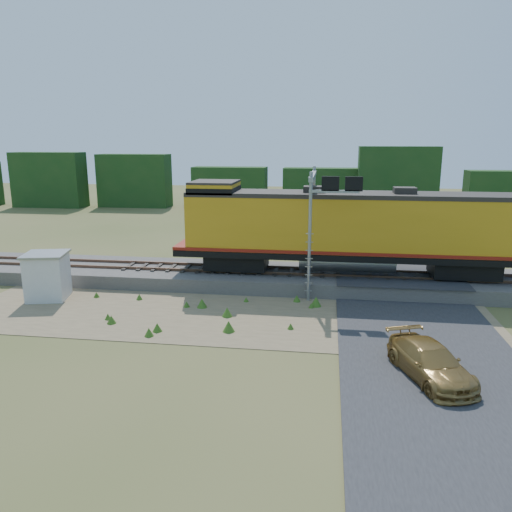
% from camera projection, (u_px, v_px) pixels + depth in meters
% --- Properties ---
extents(ground, '(140.00, 140.00, 0.00)m').
position_uv_depth(ground, '(263.00, 320.00, 23.70)').
color(ground, '#475123').
rests_on(ground, ground).
extents(ballast, '(70.00, 5.00, 0.80)m').
position_uv_depth(ballast, '(276.00, 278.00, 29.39)').
color(ballast, slate).
rests_on(ballast, ground).
extents(rails, '(70.00, 1.54, 0.16)m').
position_uv_depth(rails, '(276.00, 270.00, 29.28)').
color(rails, brown).
rests_on(rails, ballast).
extents(dirt_shoulder, '(26.00, 8.00, 0.03)m').
position_uv_depth(dirt_shoulder, '(224.00, 314.00, 24.45)').
color(dirt_shoulder, '#8C7754').
rests_on(dirt_shoulder, ground).
extents(road, '(7.00, 66.00, 0.86)m').
position_uv_depth(road, '(412.00, 320.00, 23.42)').
color(road, '#38383A').
rests_on(road, ground).
extents(tree_line_north, '(130.00, 3.00, 6.50)m').
position_uv_depth(tree_line_north, '(304.00, 185.00, 59.64)').
color(tree_line_north, '#183D16').
rests_on(tree_line_north, ground).
extents(weed_clumps, '(15.00, 6.20, 0.56)m').
position_uv_depth(weed_clumps, '(192.00, 315.00, 24.28)').
color(weed_clumps, '#3A641C').
rests_on(weed_clumps, ground).
extents(locomotive, '(19.70, 3.00, 5.08)m').
position_uv_depth(locomotive, '(343.00, 228.00, 28.17)').
color(locomotive, black).
rests_on(locomotive, rails).
extents(shed, '(2.54, 2.54, 2.52)m').
position_uv_depth(shed, '(47.00, 276.00, 26.56)').
color(shed, silver).
rests_on(shed, ground).
extents(signal_gantry, '(2.69, 6.20, 6.78)m').
position_uv_depth(signal_gantry, '(318.00, 200.00, 27.37)').
color(signal_gantry, gray).
rests_on(signal_gantry, ground).
extents(car, '(3.07, 4.63, 1.25)m').
position_uv_depth(car, '(430.00, 362.00, 17.73)').
color(car, olive).
rests_on(car, ground).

